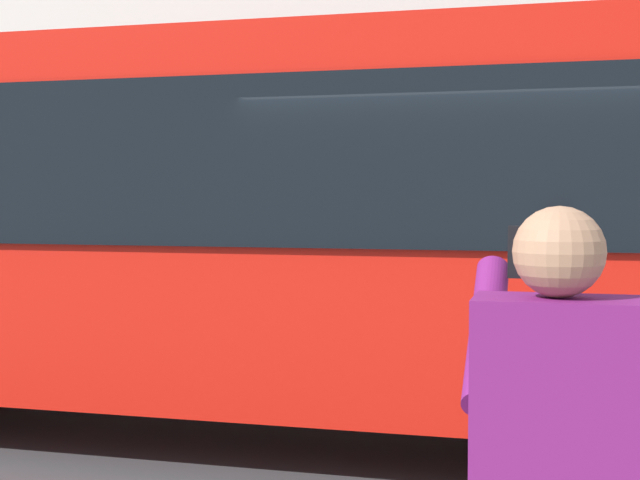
{
  "coord_description": "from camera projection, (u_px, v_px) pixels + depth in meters",
  "views": [
    {
      "loc": [
        -0.72,
        6.55,
        1.87
      ],
      "look_at": [
        1.08,
        -0.27,
        1.53
      ],
      "focal_mm": 50.7,
      "sensor_mm": 36.0,
      "label": 1
    }
  ],
  "objects": [
    {
      "name": "red_bus",
      "position": [
        212.0,
        220.0,
        7.17
      ],
      "size": [
        9.05,
        2.54,
        3.08
      ],
      "color": "red",
      "rests_on": "ground_plane"
    },
    {
      "name": "ground_plane",
      "position": [
        454.0,
        453.0,
        6.6
      ],
      "size": [
        60.0,
        60.0,
        0.0
      ],
      "primitive_type": "plane",
      "color": "#38383A"
    }
  ]
}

